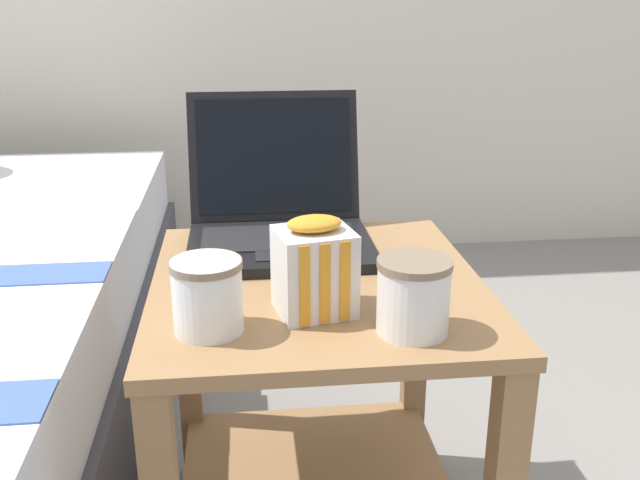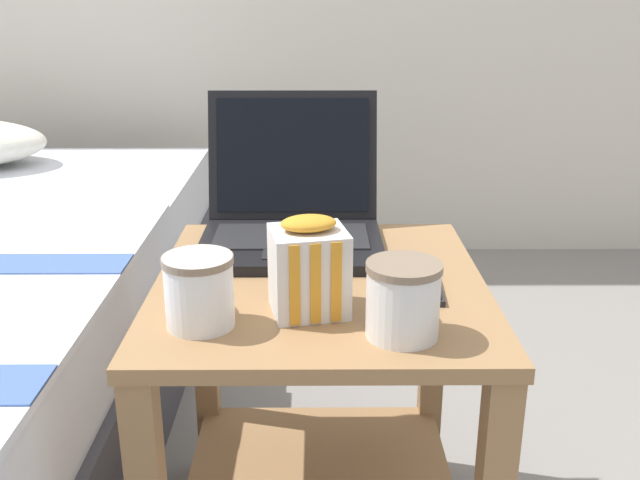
{
  "view_description": "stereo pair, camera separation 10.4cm",
  "coord_description": "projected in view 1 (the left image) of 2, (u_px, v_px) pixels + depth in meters",
  "views": [
    {
      "loc": [
        -0.11,
        -1.02,
        0.96
      ],
      "look_at": [
        0.0,
        -0.04,
        0.62
      ],
      "focal_mm": 40.0,
      "sensor_mm": 36.0,
      "label": 1
    },
    {
      "loc": [
        -0.01,
        -1.02,
        0.96
      ],
      "look_at": [
        0.0,
        -0.04,
        0.62
      ],
      "focal_mm": 40.0,
      "sensor_mm": 36.0,
      "label": 2
    }
  ],
  "objects": [
    {
      "name": "bedside_table",
      "position": [
        317.0,
        389.0,
        1.17
      ],
      "size": [
        0.51,
        0.55,
        0.54
      ],
      "color": "#997047",
      "rests_on": "ground_plane"
    },
    {
      "name": "laptop",
      "position": [
        278.0,
        215.0,
        1.25
      ],
      "size": [
        0.31,
        0.31,
        0.25
      ],
      "color": "black",
      "rests_on": "bedside_table"
    },
    {
      "name": "mug_front_left",
      "position": [
        413.0,
        291.0,
        0.92
      ],
      "size": [
        0.1,
        0.14,
        0.1
      ],
      "color": "white",
      "rests_on": "bedside_table"
    },
    {
      "name": "mug_front_right",
      "position": [
        207.0,
        291.0,
        0.92
      ],
      "size": [
        0.09,
        0.14,
        0.1
      ],
      "color": "white",
      "rests_on": "bedside_table"
    },
    {
      "name": "snack_bag",
      "position": [
        314.0,
        269.0,
        0.97
      ],
      "size": [
        0.12,
        0.11,
        0.14
      ],
      "color": "silver",
      "rests_on": "bedside_table"
    },
    {
      "name": "cell_phone",
      "position": [
        413.0,
        280.0,
        1.09
      ],
      "size": [
        0.08,
        0.15,
        0.01
      ],
      "color": "black",
      "rests_on": "bedside_table"
    }
  ]
}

